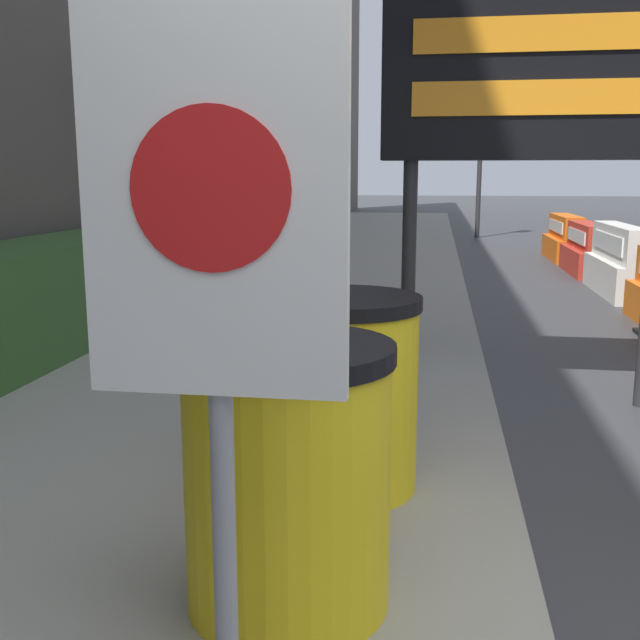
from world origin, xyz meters
The scene contains 10 objects.
bare_tree centered at (-3.64, 7.02, 1.85)m, with size 1.97×1.85×3.34m.
barrel_drum_foreground centered at (-0.87, 0.54, 0.59)m, with size 0.71×0.71×0.90m.
barrel_drum_middle centered at (-0.81, 1.53, 0.59)m, with size 0.71×0.71×0.90m.
warning_sign centered at (-0.91, -0.08, 1.42)m, with size 0.62×0.08×1.88m.
message_board centered at (0.22, 3.51, 2.46)m, with size 2.14×0.36×3.33m.
jersey_barrier_white centered at (2.02, 8.73, 0.41)m, with size 0.51×2.09×0.92m.
jersey_barrier_red_striped centered at (2.02, 10.91, 0.36)m, with size 0.57×1.84×0.81m.
jersey_barrier_orange_far centered at (2.02, 13.04, 0.37)m, with size 0.59×1.98×0.84m.
traffic_cone_far centered at (1.93, 11.15, 0.32)m, with size 0.36×0.36×0.65m.
traffic_light_near_curb centered at (0.63, 17.89, 3.18)m, with size 0.28×0.45×4.41m.
Camera 1 is at (-0.40, -1.74, 1.57)m, focal length 42.00 mm.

